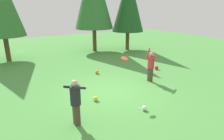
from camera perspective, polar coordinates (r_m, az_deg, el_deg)
The scene contains 9 objects.
ground_plane at distance 9.05m, azimuth 0.11°, elevation -6.41°, with size 40.00×40.00×0.00m, color #4C9342.
person_thrower at distance 10.19m, azimuth 11.40°, elevation 1.69°, with size 0.60×0.61×1.75m.
person_catcher at distance 6.37m, azimuth -10.72°, elevation -8.40°, with size 0.67×0.63×1.60m.
frisbee at distance 7.93m, azimuth 3.62°, elevation 3.43°, with size 0.31×0.31×0.11m.
ball_red at distance 12.49m, azimuth 13.01°, elevation 0.71°, with size 0.25×0.25×0.25m, color red.
ball_yellow at distance 8.20m, azimuth -4.83°, elevation -8.41°, with size 0.21×0.21×0.21m, color yellow.
ball_orange at distance 11.42m, azimuth -4.46°, elevation -0.60°, with size 0.21×0.21×0.21m, color orange.
ball_white at distance 7.58m, azimuth 9.50°, elevation -11.03°, with size 0.19×0.19×0.19m, color white.
tree_far_right at distance 17.67m, azimuth 4.85°, elevation 19.19°, with size 2.76×2.76×6.59m.
Camera 1 is at (-4.28, -7.04, 3.75)m, focal length 30.96 mm.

